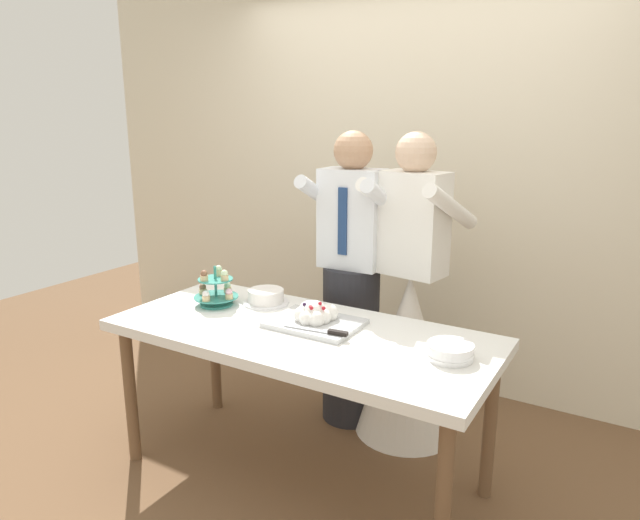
{
  "coord_description": "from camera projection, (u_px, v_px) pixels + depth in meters",
  "views": [
    {
      "loc": [
        1.35,
        -2.08,
        1.74
      ],
      "look_at": [
        0.02,
        0.15,
        1.07
      ],
      "focal_mm": 31.98,
      "sensor_mm": 36.0,
      "label": 1
    }
  ],
  "objects": [
    {
      "name": "ground_plane",
      "position": [
        301.0,
        475.0,
        2.83
      ],
      "size": [
        8.0,
        8.0,
        0.0
      ],
      "primitive_type": "plane",
      "color": "brown"
    },
    {
      "name": "rear_wall",
      "position": [
        417.0,
        161.0,
        3.62
      ],
      "size": [
        5.2,
        0.1,
        2.9
      ],
      "primitive_type": "cube",
      "color": "beige",
      "rests_on": "ground_plane"
    },
    {
      "name": "dessert_table",
      "position": [
        300.0,
        344.0,
        2.65
      ],
      "size": [
        1.8,
        0.8,
        0.78
      ],
      "color": "white",
      "rests_on": "ground_plane"
    },
    {
      "name": "cupcake_stand",
      "position": [
        216.0,
        291.0,
        2.95
      ],
      "size": [
        0.23,
        0.23,
        0.21
      ],
      "color": "teal",
      "rests_on": "dessert_table"
    },
    {
      "name": "main_cake_tray",
      "position": [
        315.0,
        317.0,
        2.67
      ],
      "size": [
        0.44,
        0.31,
        0.12
      ],
      "color": "silver",
      "rests_on": "dessert_table"
    },
    {
      "name": "plate_stack",
      "position": [
        450.0,
        351.0,
        2.31
      ],
      "size": [
        0.19,
        0.19,
        0.07
      ],
      "color": "white",
      "rests_on": "dessert_table"
    },
    {
      "name": "round_cake",
      "position": [
        266.0,
        297.0,
        2.98
      ],
      "size": [
        0.24,
        0.24,
        0.08
      ],
      "color": "white",
      "rests_on": "dessert_table"
    },
    {
      "name": "person_groom",
      "position": [
        351.0,
        296.0,
        3.21
      ],
      "size": [
        0.47,
        0.5,
        1.66
      ],
      "color": "#232328",
      "rests_on": "ground_plane"
    },
    {
      "name": "person_bride",
      "position": [
        409.0,
        334.0,
        3.1
      ],
      "size": [
        0.56,
        0.56,
        1.66
      ],
      "color": "white",
      "rests_on": "ground_plane"
    }
  ]
}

